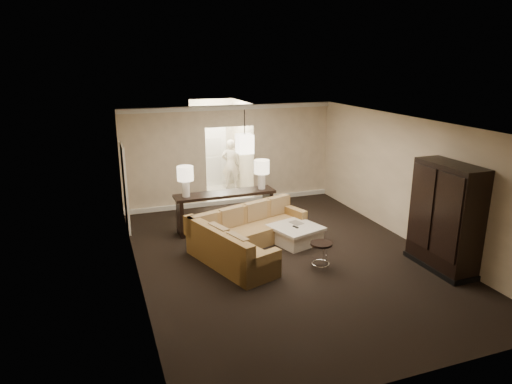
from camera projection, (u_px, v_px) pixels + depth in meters
name	position (u px, v px, depth m)	size (l,w,h in m)	color
ground	(286.00, 257.00, 9.58)	(8.00, 8.00, 0.00)	black
wall_back	(230.00, 155.00, 12.80)	(6.00, 0.04, 2.80)	beige
wall_front	(418.00, 281.00, 5.58)	(6.00, 0.04, 2.80)	beige
wall_left	(135.00, 210.00, 8.21)	(0.04, 8.00, 2.80)	beige
wall_right	(411.00, 180.00, 10.16)	(0.04, 8.00, 2.80)	beige
ceiling	(289.00, 124.00, 8.79)	(6.00, 8.00, 0.02)	silver
crown_molding	(230.00, 108.00, 12.37)	(6.00, 0.10, 0.12)	silver
baseboard	(231.00, 201.00, 13.13)	(6.00, 0.10, 0.12)	silver
side_door	(125.00, 188.00, 10.84)	(0.05, 0.90, 2.10)	white
foyer	(218.00, 150.00, 14.03)	(1.44, 2.02, 2.80)	beige
sectional_sofa	(246.00, 237.00, 9.80)	(2.94, 2.91, 0.84)	brown
coffee_table	(296.00, 234.00, 10.28)	(1.24, 1.24, 0.42)	white
console_table	(225.00, 208.00, 10.99)	(2.44, 0.59, 0.94)	black
armoire	(445.00, 219.00, 8.83)	(0.63, 1.48, 2.13)	black
drink_table	(321.00, 250.00, 8.98)	(0.43, 0.43, 0.54)	black
table_lamp_left	(185.00, 176.00, 10.43)	(0.38, 0.38, 0.72)	white
table_lamp_right	(262.00, 170.00, 11.06)	(0.38, 0.38, 0.72)	white
pendant_light	(245.00, 144.00, 11.47)	(0.38, 0.38, 1.09)	black
person	(231.00, 162.00, 14.39)	(0.64, 0.42, 1.76)	#EDE1C9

